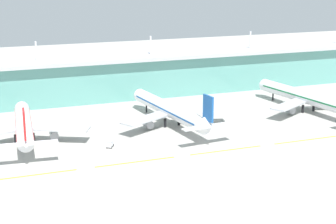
{
  "coord_description": "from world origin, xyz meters",
  "views": [
    {
      "loc": [
        -88.77,
        -159.15,
        64.31
      ],
      "look_at": [
        -12.87,
        40.73,
        7.0
      ],
      "focal_mm": 58.94,
      "sensor_mm": 36.0,
      "label": 1
    }
  ],
  "objects": [
    {
      "name": "ground_plane",
      "position": [
        0.0,
        0.0,
        0.0
      ],
      "size": [
        600.0,
        600.0,
        0.0
      ],
      "primitive_type": "plane",
      "color": "#A8A59E"
    },
    {
      "name": "terminal_building",
      "position": [
        -0.0,
        104.47,
        10.77
      ],
      "size": [
        288.0,
        34.0,
        30.14
      ],
      "color": "#5B9E93",
      "rests_on": "ground"
    },
    {
      "name": "taxiway_stripe_mid_east",
      "position": [
        31.0,
        8.12,
        0.02
      ],
      "size": [
        28.0,
        0.7,
        0.04
      ],
      "primitive_type": "cube",
      "color": "yellow",
      "rests_on": "ground"
    },
    {
      "name": "airliner_far",
      "position": [
        55.36,
        44.32,
        6.45
      ],
      "size": [
        48.34,
        68.63,
        18.9
      ],
      "color": "silver",
      "rests_on": "ground"
    },
    {
      "name": "taxiway_stripe_centre",
      "position": [
        -3.0,
        8.12,
        0.02
      ],
      "size": [
        28.0,
        0.7,
        0.04
      ],
      "primitive_type": "cube",
      "color": "yellow",
      "rests_on": "ground"
    },
    {
      "name": "taxiway_stripe_mid_west",
      "position": [
        -37.0,
        8.12,
        0.02
      ],
      "size": [
        28.0,
        0.7,
        0.04
      ],
      "primitive_type": "cube",
      "color": "yellow",
      "rests_on": "ground"
    },
    {
      "name": "airliner_near",
      "position": [
        -69.25,
        43.63,
        6.44
      ],
      "size": [
        48.62,
        60.26,
        18.9
      ],
      "color": "white",
      "rests_on": "ground"
    },
    {
      "name": "airliner_middle",
      "position": [
        -10.24,
        44.9,
        6.45
      ],
      "size": [
        48.49,
        68.57,
        18.9
      ],
      "color": "white",
      "rests_on": "ground"
    },
    {
      "name": "taxiway_stripe_west",
      "position": [
        -71.0,
        8.12,
        0.02
      ],
      "size": [
        28.0,
        0.7,
        0.04
      ],
      "primitive_type": "cube",
      "color": "yellow",
      "rests_on": "ground"
    },
    {
      "name": "baggage_cart",
      "position": [
        -40.9,
        26.29,
        1.26
      ],
      "size": [
        3.38,
        4.02,
        2.48
      ],
      "color": "silver",
      "rests_on": "ground"
    }
  ]
}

